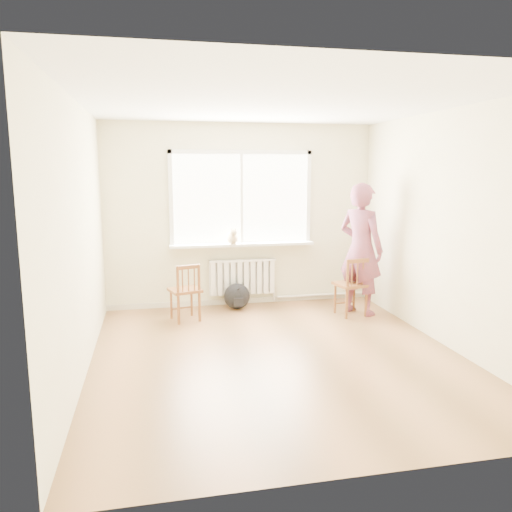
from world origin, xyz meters
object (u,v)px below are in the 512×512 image
chair_right (353,286)px  person (361,249)px  chair_left (186,292)px  cat (232,237)px  backpack (237,296)px

chair_right → person: size_ratio=0.45×
chair_left → chair_right: size_ratio=0.95×
chair_left → person: size_ratio=0.43×
chair_right → cat: (-1.57, 0.77, 0.63)m
backpack → cat: bearing=110.6°
chair_left → backpack: bearing=-166.7°
chair_left → chair_right: chair_right is taller
person → backpack: bearing=37.4°
chair_right → backpack: (-1.53, 0.66, -0.23)m
chair_right → cat: bearing=-35.5°
person → backpack: (-1.67, 0.56, -0.73)m
chair_right → backpack: 1.68m
chair_left → chair_right: bearing=158.0°
chair_left → person: (2.44, -0.12, 0.53)m
chair_right → person: person is taller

